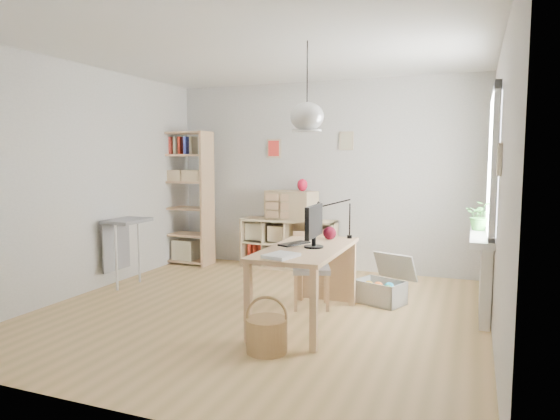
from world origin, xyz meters
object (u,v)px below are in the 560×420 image
(chair, at_px, (311,264))
(storage_chest, at_px, (383,287))
(tall_bookshelf, at_px, (185,193))
(desk, at_px, (306,256))
(cube_shelf, at_px, (288,247))
(monitor, at_px, (314,224))
(drawer_chest, at_px, (291,205))

(chair, relative_size, storage_chest, 1.13)
(tall_bookshelf, xyz_separation_m, chair, (2.46, -1.41, -0.63))
(desk, relative_size, cube_shelf, 1.07)
(cube_shelf, xyz_separation_m, storage_chest, (1.62, -1.28, -0.13))
(desk, xyz_separation_m, tall_bookshelf, (-2.59, 1.95, 0.43))
(chair, xyz_separation_m, monitor, (0.20, -0.55, 0.52))
(tall_bookshelf, height_order, storage_chest, tall_bookshelf)
(cube_shelf, relative_size, drawer_chest, 1.92)
(cube_shelf, height_order, storage_chest, cube_shelf)
(drawer_chest, bearing_deg, tall_bookshelf, -158.48)
(cube_shelf, bearing_deg, storage_chest, -38.46)
(cube_shelf, distance_m, drawer_chest, 0.63)
(tall_bookshelf, bearing_deg, monitor, -36.31)
(desk, bearing_deg, drawer_chest, 113.57)
(chair, bearing_deg, storage_chest, 8.89)
(cube_shelf, distance_m, tall_bookshelf, 1.77)
(tall_bookshelf, distance_m, monitor, 3.31)
(tall_bookshelf, bearing_deg, chair, -29.72)
(storage_chest, relative_size, monitor, 1.50)
(storage_chest, bearing_deg, monitor, -96.30)
(desk, relative_size, tall_bookshelf, 0.75)
(cube_shelf, bearing_deg, monitor, -63.82)
(tall_bookshelf, bearing_deg, storage_chest, -17.51)
(cube_shelf, bearing_deg, drawer_chest, -31.75)
(chair, height_order, monitor, monitor)
(tall_bookshelf, relative_size, storage_chest, 2.82)
(desk, xyz_separation_m, drawer_chest, (-0.96, 2.19, 0.27))
(monitor, bearing_deg, storage_chest, 60.23)
(chair, bearing_deg, monitor, -89.95)
(tall_bookshelf, xyz_separation_m, storage_chest, (3.18, -1.00, -0.92))
(drawer_chest, bearing_deg, monitor, -51.65)
(desk, relative_size, monitor, 3.18)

